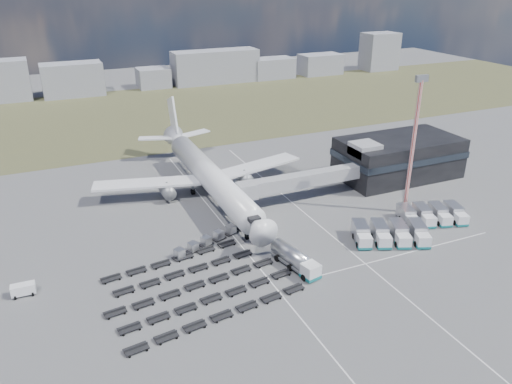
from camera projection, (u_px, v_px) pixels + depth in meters
name	position (u px, v px, depth m)	size (l,w,h in m)	color
ground	(266.00, 261.00, 90.27)	(420.00, 420.00, 0.00)	#565659
grass_strip	(140.00, 115.00, 182.31)	(420.00, 90.00, 0.01)	#4E4E2E
lane_markings	(305.00, 243.00, 96.39)	(47.12, 110.00, 0.01)	silver
terminal	(398.00, 157.00, 125.82)	(30.40, 16.40, 11.00)	black
jet_bridge	(292.00, 182.00, 111.18)	(30.30, 3.80, 7.05)	#939399
airliner	(207.00, 174.00, 115.22)	(51.59, 64.53, 17.62)	white
skyline	(79.00, 79.00, 208.42)	(297.57, 21.32, 18.95)	gray
fuel_tanker	(295.00, 259.00, 87.52)	(4.86, 11.38, 3.57)	white
pushback_tug	(262.00, 237.00, 96.80)	(3.60, 2.02, 1.59)	white
utility_van	(23.00, 290.00, 80.42)	(3.72, 1.68, 2.03)	white
catering_truck	(208.00, 178.00, 122.70)	(3.14, 7.04, 3.18)	white
service_trucks_near	(390.00, 233.00, 96.42)	(15.63, 12.24, 3.06)	white
service_trucks_far	(432.00, 215.00, 104.12)	(14.44, 10.55, 2.88)	white
uld_row	(213.00, 238.00, 96.09)	(17.91, 8.43, 1.69)	black
baggage_dollies	(196.00, 287.00, 82.34)	(32.59, 24.36, 0.81)	black
floodlight_mast	(413.00, 147.00, 102.99)	(2.77, 2.29, 29.63)	red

